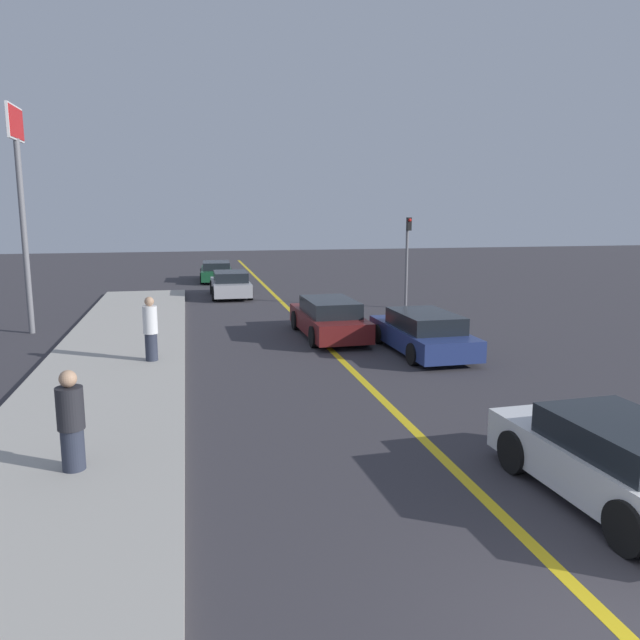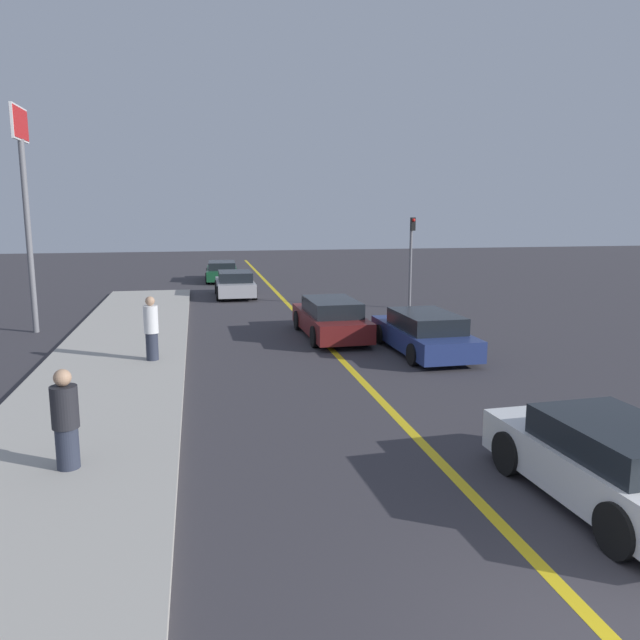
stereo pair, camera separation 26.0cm
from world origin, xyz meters
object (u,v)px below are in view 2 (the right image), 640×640
at_px(pedestrian_mid_group, 151,328).
at_px(car_near_right_lane, 609,463).
at_px(traffic_light, 411,253).
at_px(car_ahead_center, 424,333).
at_px(car_parked_left_lot, 235,284).
at_px(car_oncoming_far, 222,271).
at_px(roadside_sign, 23,171).
at_px(car_far_distant, 331,318).
at_px(pedestrian_near_curb, 66,420).

bearing_deg(pedestrian_mid_group, car_near_right_lane, -54.24).
bearing_deg(traffic_light, car_ahead_center, -106.52).
distance_m(car_ahead_center, pedestrian_mid_group, 7.89).
height_order(car_ahead_center, car_parked_left_lot, car_parked_left_lot).
bearing_deg(car_parked_left_lot, car_oncoming_far, 93.19).
height_order(car_ahead_center, roadside_sign, roadside_sign).
height_order(traffic_light, roadside_sign, roadside_sign).
bearing_deg(roadside_sign, car_parked_left_lot, 45.73).
relative_size(car_far_distant, roadside_sign, 0.63).
xyz_separation_m(car_parked_left_lot, car_oncoming_far, (-0.36, 7.01, -0.04)).
distance_m(car_ahead_center, car_oncoming_far, 20.87).
height_order(car_parked_left_lot, pedestrian_near_curb, pedestrian_near_curb).
bearing_deg(pedestrian_near_curb, car_oncoming_far, 82.59).
relative_size(car_ahead_center, pedestrian_near_curb, 2.89).
xyz_separation_m(car_oncoming_far, pedestrian_near_curb, (-3.57, -27.45, 0.38)).
height_order(car_far_distant, traffic_light, traffic_light).
relative_size(car_far_distant, pedestrian_near_curb, 2.93).
xyz_separation_m(car_oncoming_far, roadside_sign, (-7.04, -14.60, 4.93)).
bearing_deg(car_near_right_lane, car_oncoming_far, 95.24).
distance_m(car_ahead_center, pedestrian_near_curb, 11.33).
xyz_separation_m(pedestrian_mid_group, traffic_light, (10.28, 8.09, 1.37)).
bearing_deg(car_far_distant, pedestrian_mid_group, -154.86).
relative_size(car_near_right_lane, pedestrian_mid_group, 2.37).
bearing_deg(car_parked_left_lot, pedestrian_mid_group, -102.85).
height_order(car_parked_left_lot, car_oncoming_far, car_parked_left_lot).
bearing_deg(pedestrian_mid_group, roadside_sign, 127.66).
distance_m(car_far_distant, pedestrian_near_curb, 11.95).
height_order(car_oncoming_far, roadside_sign, roadside_sign).
height_order(car_near_right_lane, car_parked_left_lot, car_near_right_lane).
xyz_separation_m(car_far_distant, roadside_sign, (-9.95, 2.81, 4.87)).
bearing_deg(pedestrian_near_curb, traffic_light, 54.05).
bearing_deg(car_near_right_lane, car_far_distant, 93.48).
relative_size(pedestrian_near_curb, pedestrian_mid_group, 0.93).
xyz_separation_m(car_near_right_lane, car_ahead_center, (0.82, 9.77, -0.03)).
height_order(car_ahead_center, pedestrian_near_curb, pedestrian_near_curb).
distance_m(car_near_right_lane, car_parked_left_lot, 23.33).
bearing_deg(pedestrian_mid_group, car_parked_left_lot, 76.86).
height_order(car_parked_left_lot, roadside_sign, roadside_sign).
distance_m(car_oncoming_far, pedestrian_near_curb, 27.68).
relative_size(car_ahead_center, car_parked_left_lot, 1.17).
distance_m(car_near_right_lane, car_far_distant, 12.66).
xyz_separation_m(car_near_right_lane, pedestrian_near_curb, (-7.90, 2.54, 0.32)).
height_order(pedestrian_near_curb, pedestrian_mid_group, pedestrian_mid_group).
bearing_deg(car_parked_left_lot, car_ahead_center, -69.77).
bearing_deg(car_near_right_lane, car_parked_left_lot, 96.84).
bearing_deg(car_far_distant, car_ahead_center, -52.64).
relative_size(car_ahead_center, pedestrian_mid_group, 2.68).
relative_size(car_near_right_lane, traffic_light, 1.07).
bearing_deg(car_near_right_lane, pedestrian_mid_group, 122.79).
bearing_deg(car_oncoming_far, traffic_light, -56.02).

